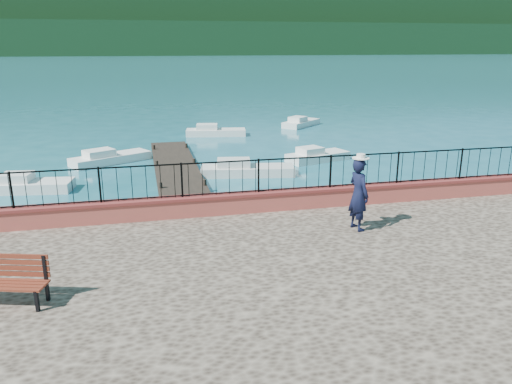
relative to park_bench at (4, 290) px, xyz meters
name	(u,v)px	position (x,y,z in m)	size (l,w,h in m)	color
ground	(308,308)	(6.22, 0.55, -1.48)	(2000.00, 2000.00, 0.00)	#19596B
parapet	(268,201)	(6.22, 4.25, 0.01)	(28.00, 0.46, 0.58)	#A5483B
railing	(269,176)	(6.22, 4.25, 0.77)	(27.00, 0.05, 0.95)	black
dock	(179,178)	(4.22, 12.55, -1.33)	(2.00, 16.00, 0.30)	#2D231C
far_forest	(141,39)	(6.22, 300.55, 7.52)	(900.00, 60.00, 18.00)	black
foothills	(139,20)	(6.22, 360.55, 20.52)	(900.00, 120.00, 44.00)	black
companion_hill	(332,50)	(226.22, 560.55, -1.48)	(448.00, 384.00, 180.00)	#142D23
park_bench	(4,290)	(0.00, 0.00, 0.00)	(1.75, 1.00, 0.93)	black
person	(359,194)	(8.11, 2.20, 0.67)	(0.70, 0.46, 1.91)	black
hat	(361,156)	(8.11, 2.20, 1.69)	(0.44, 0.44, 0.12)	white
boat_0	(30,182)	(-1.96, 12.39, -1.08)	(3.38, 1.30, 0.80)	silver
boat_1	(248,167)	(7.45, 12.94, -1.08)	(4.33, 1.30, 0.80)	silver
boat_2	(318,153)	(11.69, 15.05, -1.08)	(3.37, 1.30, 0.80)	silver
boat_3	(111,155)	(1.07, 17.03, -1.08)	(4.07, 1.30, 0.80)	white
boat_4	(216,130)	(7.61, 23.83, -1.08)	(3.95, 1.30, 0.80)	silver
boat_5	(301,121)	(14.46, 26.34, -1.08)	(3.56, 1.30, 0.80)	silver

